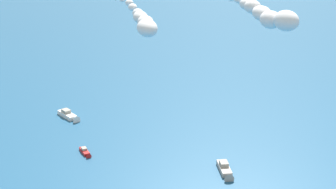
% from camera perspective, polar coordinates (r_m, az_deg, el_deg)
% --- Properties ---
extents(motorboat_far_port, '(11.03, 7.42, 3.17)m').
position_cam_1_polar(motorboat_far_port, '(164.33, 5.74, -7.53)').
color(motorboat_far_port, '#9E9993').
rests_on(motorboat_far_port, ground_plane).
extents(motorboat_trailing, '(8.25, 11.00, 3.23)m').
position_cam_1_polar(motorboat_trailing, '(203.24, -9.79, -2.10)').
color(motorboat_trailing, white).
rests_on(motorboat_trailing, ground_plane).
extents(motorboat_outer_ring_a, '(6.03, 6.08, 1.98)m').
position_cam_1_polar(motorboat_outer_ring_a, '(176.38, -8.21, -5.72)').
color(motorboat_outer_ring_a, '#B21E1E').
rests_on(motorboat_outer_ring_a, ground_plane).
extents(smoke_trail_lead, '(24.80, 17.57, 2.92)m').
position_cam_1_polar(smoke_trail_lead, '(101.31, -2.53, 7.34)').
color(smoke_trail_lead, silver).
extents(smoke_trail_wingman, '(31.25, 23.02, 4.02)m').
position_cam_1_polar(smoke_trail_wingman, '(104.97, 9.51, 8.03)').
color(smoke_trail_wingman, silver).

